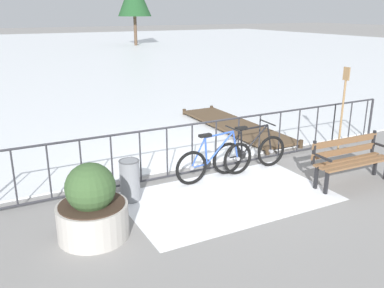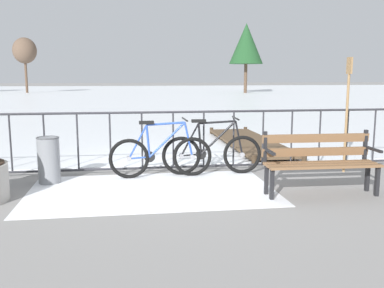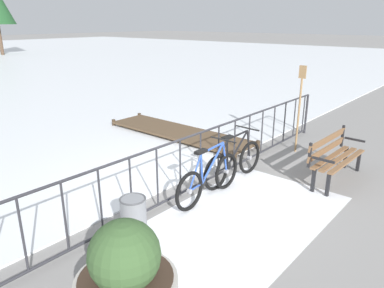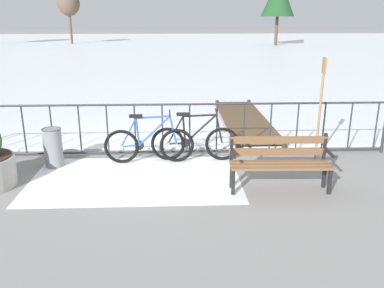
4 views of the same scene
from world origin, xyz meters
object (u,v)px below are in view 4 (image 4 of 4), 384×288
Objects in this scene: bicycle_second at (149,144)px; bicycle_near_railing at (195,142)px; park_bench at (280,159)px; trash_bin at (53,147)px; oar_upright at (321,104)px.

bicycle_near_railing is at bearing 5.99° from bicycle_second.
bicycle_near_railing is 1.00× the size of bicycle_second.
park_bench is at bearing -47.39° from bicycle_near_railing.
trash_bin is 5.03m from oar_upright.
park_bench is 4.11m from trash_bin.
bicycle_near_railing is at bearing 4.56° from trash_bin.
oar_upright is (4.97, 0.04, 0.76)m from trash_bin.
bicycle_near_railing is at bearing 175.82° from oar_upright.
trash_bin is at bearing -179.53° from oar_upright.
park_bench is at bearing -16.83° from trash_bin.
park_bench is 1.73m from oar_upright.
bicycle_near_railing reaches higher than park_bench.
bicycle_near_railing is 2.34× the size of trash_bin.
trash_bin is at bearing -176.16° from bicycle_second.
bicycle_second is 2.53m from park_bench.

